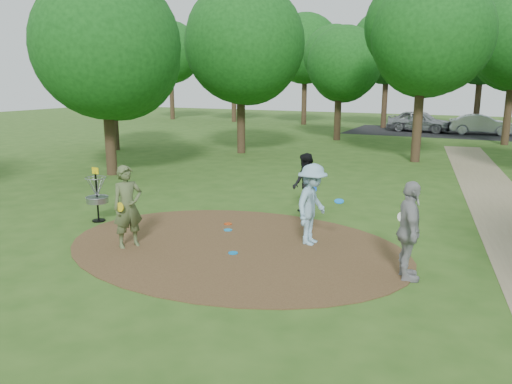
% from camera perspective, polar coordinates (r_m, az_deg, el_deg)
% --- Properties ---
extents(ground, '(100.00, 100.00, 0.00)m').
position_cam_1_polar(ground, '(12.02, -2.48, -6.27)').
color(ground, '#2D5119').
rests_on(ground, ground).
extents(dirt_clearing, '(8.40, 8.40, 0.02)m').
position_cam_1_polar(dirt_clearing, '(12.02, -2.48, -6.22)').
color(dirt_clearing, '#47301C').
rests_on(dirt_clearing, ground).
extents(parking_lot, '(14.00, 8.00, 0.01)m').
position_cam_1_polar(parking_lot, '(40.35, 20.75, 6.37)').
color(parking_lot, black).
rests_on(parking_lot, ground).
extents(player_observer_with_disc, '(0.77, 0.86, 1.97)m').
position_cam_1_polar(player_observer_with_disc, '(12.11, -14.45, -1.65)').
color(player_observer_with_disc, '#4F5D36').
rests_on(player_observer_with_disc, ground).
extents(player_throwing_with_disc, '(1.21, 1.32, 1.98)m').
position_cam_1_polar(player_throwing_with_disc, '(12.00, 6.43, -1.44)').
color(player_throwing_with_disc, '#8BB8D0').
rests_on(player_throwing_with_disc, ground).
extents(player_walking_with_disc, '(1.10, 1.13, 1.84)m').
position_cam_1_polar(player_walking_with_disc, '(14.56, 5.68, 0.82)').
color(player_walking_with_disc, black).
rests_on(player_walking_with_disc, ground).
extents(player_waiting_with_disc, '(0.83, 1.27, 2.00)m').
position_cam_1_polar(player_waiting_with_disc, '(10.28, 17.09, -4.29)').
color(player_waiting_with_disc, '#969699').
rests_on(player_waiting_with_disc, ground).
extents(disc_ground_cyan, '(0.22, 0.22, 0.02)m').
position_cam_1_polar(disc_ground_cyan, '(13.23, -3.22, -4.35)').
color(disc_ground_cyan, '#198BCC').
rests_on(disc_ground_cyan, dirt_clearing).
extents(disc_ground_blue, '(0.22, 0.22, 0.02)m').
position_cam_1_polar(disc_ground_blue, '(11.52, -2.64, -6.97)').
color(disc_ground_blue, '#0B7AC7').
rests_on(disc_ground_blue, dirt_clearing).
extents(disc_ground_red, '(0.22, 0.22, 0.02)m').
position_cam_1_polar(disc_ground_red, '(13.78, -3.22, -3.65)').
color(disc_ground_red, '#C43E13').
rests_on(disc_ground_red, dirt_clearing).
extents(car_left, '(5.02, 2.73, 1.62)m').
position_cam_1_polar(car_left, '(40.35, 18.19, 7.71)').
color(car_left, '#A4A7AC').
rests_on(car_left, ground).
extents(car_right, '(4.57, 2.12, 1.45)m').
position_cam_1_polar(car_right, '(39.98, 24.36, 7.05)').
color(car_right, '#AFB2B8').
rests_on(car_right, ground).
extents(disc_golf_basket, '(0.63, 0.63, 1.54)m').
position_cam_1_polar(disc_golf_basket, '(14.59, -17.75, 0.11)').
color(disc_golf_basket, black).
rests_on(disc_golf_basket, ground).
extents(tree_ring, '(36.57, 45.49, 9.13)m').
position_cam_1_polar(tree_ring, '(18.10, 16.09, 16.45)').
color(tree_ring, '#332316').
rests_on(tree_ring, ground).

